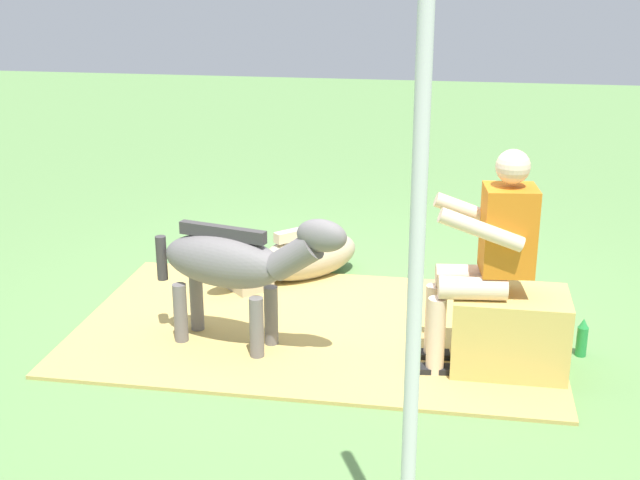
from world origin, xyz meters
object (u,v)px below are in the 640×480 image
person_seated (487,251)px  tent_pole_left (414,313)px  pony_lying (298,257)px  soda_bottle (582,338)px  hay_bale (509,333)px  pony_standing (236,264)px

person_seated → tent_pole_left: size_ratio=0.60×
person_seated → pony_lying: 1.99m
person_seated → soda_bottle: bearing=-155.2°
pony_lying → soda_bottle: pony_lying is taller
tent_pole_left → person_seated: bearing=-99.9°
person_seated → tent_pole_left: 1.92m
hay_bale → person_seated: person_seated is taller
pony_standing → soda_bottle: 2.25m
hay_bale → tent_pole_left: tent_pole_left is taller
soda_bottle → tent_pole_left: bearing=65.9°
pony_lying → person_seated: bearing=136.9°
pony_standing → tent_pole_left: size_ratio=0.57×
soda_bottle → tent_pole_left: 2.58m
pony_lying → tent_pole_left: size_ratio=0.49×
tent_pole_left → soda_bottle: bearing=-114.1°
hay_bale → tent_pole_left: (0.49, 1.87, 0.90)m
person_seated → tent_pole_left: (0.32, 1.86, 0.38)m
pony_lying → tent_pole_left: (-1.07, 3.16, 0.96)m
person_seated → pony_standing: 1.56m
person_seated → pony_lying: bearing=-43.1°
hay_bale → pony_standing: size_ratio=0.52×
pony_standing → pony_lying: 1.33m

